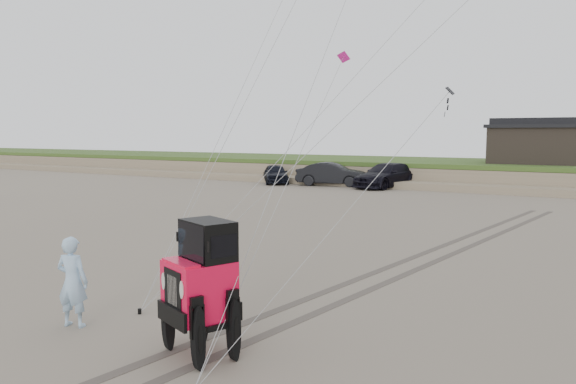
% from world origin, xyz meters
% --- Properties ---
extents(ground, '(160.00, 160.00, 0.00)m').
position_xyz_m(ground, '(0.00, 0.00, 0.00)').
color(ground, '#6B6054').
rests_on(ground, ground).
extents(dune_ridge, '(160.00, 14.25, 1.73)m').
position_xyz_m(dune_ridge, '(0.00, 37.50, 0.82)').
color(dune_ridge, '#7A6B54').
rests_on(dune_ridge, ground).
extents(cabin, '(6.40, 5.40, 3.35)m').
position_xyz_m(cabin, '(2.00, 37.00, 3.24)').
color(cabin, black).
rests_on(cabin, dune_ridge).
extents(truck_a, '(4.09, 4.64, 1.52)m').
position_xyz_m(truck_a, '(-15.96, 29.59, 0.76)').
color(truck_a, black).
rests_on(truck_a, ground).
extents(truck_b, '(5.57, 3.05, 1.74)m').
position_xyz_m(truck_b, '(-11.25, 30.05, 0.87)').
color(truck_b, black).
rests_on(truck_b, ground).
extents(truck_c, '(3.87, 6.52, 1.77)m').
position_xyz_m(truck_c, '(-7.16, 30.75, 0.89)').
color(truck_c, black).
rests_on(truck_c, ground).
extents(jeep, '(4.06, 5.66, 1.93)m').
position_xyz_m(jeep, '(0.93, -0.51, 0.97)').
color(jeep, '#F40B37').
rests_on(jeep, ground).
extents(man, '(0.78, 0.62, 1.87)m').
position_xyz_m(man, '(-2.27, -0.64, 0.94)').
color(man, '#8AAED5').
rests_on(man, ground).
extents(stake_main, '(0.08, 0.08, 0.12)m').
position_xyz_m(stake_main, '(-1.68, 0.61, 0.06)').
color(stake_main, black).
rests_on(stake_main, ground).
extents(tire_tracks, '(5.22, 29.74, 0.01)m').
position_xyz_m(tire_tracks, '(2.00, 8.00, 0.00)').
color(tire_tracks, '#4C443D').
rests_on(tire_tracks, ground).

